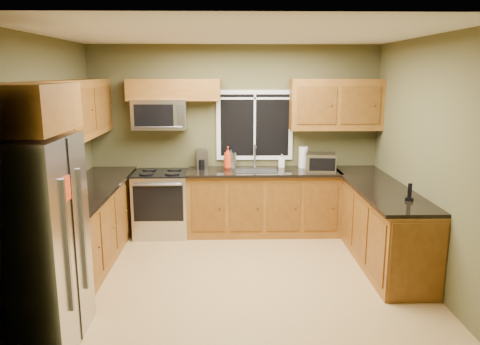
{
  "coord_description": "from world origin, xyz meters",
  "views": [
    {
      "loc": [
        -0.08,
        -5.04,
        2.3
      ],
      "look_at": [
        0.05,
        0.35,
        1.15
      ],
      "focal_mm": 35.0,
      "sensor_mm": 36.0,
      "label": 1
    }
  ],
  "objects_px": {
    "microwave": "(160,114)",
    "paper_towel_roll": "(303,157)",
    "toaster_oven": "(320,162)",
    "refrigerator": "(31,244)",
    "range": "(162,203)",
    "coffee_maker": "(202,160)",
    "soap_bottle_a": "(228,158)",
    "soap_bottle_b": "(282,161)",
    "cordless_phone": "(409,195)",
    "kettle": "(231,159)"
  },
  "relations": [
    {
      "from": "range",
      "to": "soap_bottle_a",
      "type": "relative_size",
      "value": 2.89
    },
    {
      "from": "cordless_phone",
      "to": "kettle",
      "type": "bearing_deg",
      "value": 136.95
    },
    {
      "from": "coffee_maker",
      "to": "paper_towel_roll",
      "type": "height_order",
      "value": "paper_towel_roll"
    },
    {
      "from": "coffee_maker",
      "to": "range",
      "type": "bearing_deg",
      "value": -163.46
    },
    {
      "from": "coffee_maker",
      "to": "cordless_phone",
      "type": "height_order",
      "value": "coffee_maker"
    },
    {
      "from": "range",
      "to": "paper_towel_roll",
      "type": "relative_size",
      "value": 2.75
    },
    {
      "from": "soap_bottle_a",
      "to": "range",
      "type": "bearing_deg",
      "value": -172.29
    },
    {
      "from": "toaster_oven",
      "to": "kettle",
      "type": "height_order",
      "value": "kettle"
    },
    {
      "from": "paper_towel_roll",
      "to": "cordless_phone",
      "type": "relative_size",
      "value": 1.79
    },
    {
      "from": "soap_bottle_b",
      "to": "kettle",
      "type": "bearing_deg",
      "value": -175.34
    },
    {
      "from": "refrigerator",
      "to": "soap_bottle_a",
      "type": "bearing_deg",
      "value": 60.43
    },
    {
      "from": "refrigerator",
      "to": "soap_bottle_a",
      "type": "xyz_separation_m",
      "value": [
        1.64,
        2.9,
        0.2
      ]
    },
    {
      "from": "paper_towel_roll",
      "to": "cordless_phone",
      "type": "height_order",
      "value": "paper_towel_roll"
    },
    {
      "from": "range",
      "to": "soap_bottle_b",
      "type": "distance_m",
      "value": 1.85
    },
    {
      "from": "refrigerator",
      "to": "soap_bottle_a",
      "type": "relative_size",
      "value": 5.55
    },
    {
      "from": "microwave",
      "to": "coffee_maker",
      "type": "distance_m",
      "value": 0.88
    },
    {
      "from": "microwave",
      "to": "soap_bottle_b",
      "type": "xyz_separation_m",
      "value": [
        1.75,
        0.09,
        -0.7
      ]
    },
    {
      "from": "microwave",
      "to": "soap_bottle_a",
      "type": "height_order",
      "value": "microwave"
    },
    {
      "from": "refrigerator",
      "to": "range",
      "type": "distance_m",
      "value": 2.89
    },
    {
      "from": "toaster_oven",
      "to": "soap_bottle_b",
      "type": "xyz_separation_m",
      "value": [
        -0.5,
        0.32,
        -0.04
      ]
    },
    {
      "from": "toaster_oven",
      "to": "coffee_maker",
      "type": "height_order",
      "value": "coffee_maker"
    },
    {
      "from": "toaster_oven",
      "to": "kettle",
      "type": "bearing_deg",
      "value": 168.1
    },
    {
      "from": "refrigerator",
      "to": "toaster_oven",
      "type": "xyz_separation_m",
      "value": [
        2.94,
        2.68,
        0.17
      ]
    },
    {
      "from": "toaster_oven",
      "to": "cordless_phone",
      "type": "relative_size",
      "value": 2.34
    },
    {
      "from": "toaster_oven",
      "to": "microwave",
      "type": "bearing_deg",
      "value": 174.16
    },
    {
      "from": "kettle",
      "to": "range",
      "type": "bearing_deg",
      "value": -170.4
    },
    {
      "from": "toaster_oven",
      "to": "coffee_maker",
      "type": "xyz_separation_m",
      "value": [
        -1.68,
        0.26,
        -0.0
      ]
    },
    {
      "from": "kettle",
      "to": "paper_towel_roll",
      "type": "relative_size",
      "value": 0.84
    },
    {
      "from": "kettle",
      "to": "cordless_phone",
      "type": "xyz_separation_m",
      "value": [
        1.93,
        -1.81,
        -0.07
      ]
    },
    {
      "from": "microwave",
      "to": "soap_bottle_b",
      "type": "height_order",
      "value": "microwave"
    },
    {
      "from": "microwave",
      "to": "paper_towel_roll",
      "type": "height_order",
      "value": "microwave"
    },
    {
      "from": "range",
      "to": "paper_towel_roll",
      "type": "distance_m",
      "value": 2.16
    },
    {
      "from": "kettle",
      "to": "paper_towel_roll",
      "type": "height_order",
      "value": "paper_towel_roll"
    },
    {
      "from": "refrigerator",
      "to": "soap_bottle_b",
      "type": "relative_size",
      "value": 9.53
    },
    {
      "from": "coffee_maker",
      "to": "kettle",
      "type": "relative_size",
      "value": 0.95
    },
    {
      "from": "toaster_oven",
      "to": "cordless_phone",
      "type": "bearing_deg",
      "value": -66.12
    },
    {
      "from": "refrigerator",
      "to": "range",
      "type": "height_order",
      "value": "refrigerator"
    },
    {
      "from": "microwave",
      "to": "soap_bottle_b",
      "type": "bearing_deg",
      "value": 3.08
    },
    {
      "from": "refrigerator",
      "to": "range",
      "type": "relative_size",
      "value": 1.92
    },
    {
      "from": "range",
      "to": "toaster_oven",
      "type": "bearing_deg",
      "value": -2.4
    },
    {
      "from": "refrigerator",
      "to": "coffee_maker",
      "type": "relative_size",
      "value": 6.64
    },
    {
      "from": "toaster_oven",
      "to": "soap_bottle_b",
      "type": "distance_m",
      "value": 0.6
    },
    {
      "from": "paper_towel_roll",
      "to": "toaster_oven",
      "type": "bearing_deg",
      "value": -55.18
    },
    {
      "from": "refrigerator",
      "to": "paper_towel_roll",
      "type": "bearing_deg",
      "value": 47.11
    },
    {
      "from": "soap_bottle_a",
      "to": "soap_bottle_b",
      "type": "xyz_separation_m",
      "value": [
        0.79,
        0.1,
        -0.07
      ]
    },
    {
      "from": "soap_bottle_a",
      "to": "cordless_phone",
      "type": "relative_size",
      "value": 1.7
    },
    {
      "from": "range",
      "to": "microwave",
      "type": "bearing_deg",
      "value": 90.02
    },
    {
      "from": "paper_towel_roll",
      "to": "soap_bottle_b",
      "type": "height_order",
      "value": "paper_towel_roll"
    },
    {
      "from": "range",
      "to": "coffee_maker",
      "type": "xyz_separation_m",
      "value": [
        0.57,
        0.17,
        0.6
      ]
    },
    {
      "from": "range",
      "to": "cordless_phone",
      "type": "height_order",
      "value": "cordless_phone"
    }
  ]
}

